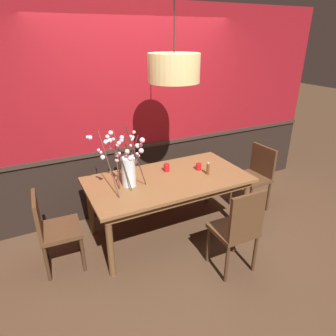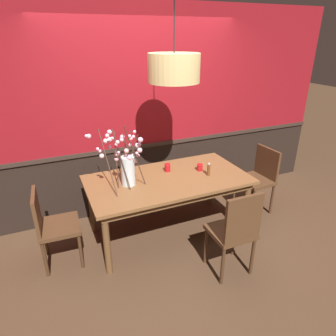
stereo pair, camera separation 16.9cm
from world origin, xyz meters
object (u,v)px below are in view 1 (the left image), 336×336
(condiment_bottle, at_px, (208,169))
(candle_holder_nearer_center, at_px, (167,168))
(chair_near_side_right, at_px, (238,227))
(chair_far_side_left, at_px, (122,172))
(vase_with_blossoms, at_px, (127,166))
(chair_head_west_end, at_px, (52,227))
(candle_holder_nearer_edge, at_px, (199,167))
(dining_table, at_px, (168,184))
(chair_head_east_end, at_px, (256,174))
(pendant_lamp, at_px, (174,68))

(condiment_bottle, bearing_deg, candle_holder_nearer_center, 142.50)
(chair_near_side_right, bearing_deg, chair_far_side_left, 107.54)
(chair_near_side_right, relative_size, vase_with_blossoms, 1.30)
(chair_head_west_end, distance_m, candle_holder_nearer_edge, 1.81)
(dining_table, bearing_deg, chair_near_side_right, -70.81)
(condiment_bottle, bearing_deg, chair_far_side_left, 125.22)
(condiment_bottle, bearing_deg, candle_holder_nearer_edge, 98.36)
(chair_head_east_end, xyz_separation_m, condiment_bottle, (-0.90, -0.13, 0.31))
(candle_holder_nearer_center, relative_size, pendant_lamp, 0.11)
(chair_head_east_end, xyz_separation_m, vase_with_blossoms, (-1.85, 0.03, 0.47))
(chair_near_side_right, xyz_separation_m, vase_with_blossoms, (-0.80, 0.95, 0.45))
(vase_with_blossoms, bearing_deg, condiment_bottle, -9.35)
(candle_holder_nearer_edge, distance_m, condiment_bottle, 0.17)
(candle_holder_nearer_center, xyz_separation_m, pendant_lamp, (-0.02, -0.20, 1.18))
(chair_head_west_end, distance_m, candle_holder_nearer_center, 1.45)
(dining_table, relative_size, chair_head_east_end, 2.08)
(pendant_lamp, bearing_deg, chair_far_side_left, 108.72)
(vase_with_blossoms, xyz_separation_m, candle_holder_nearer_edge, (0.93, 0.01, -0.19))
(candle_holder_nearer_center, bearing_deg, condiment_bottle, -37.50)
(pendant_lamp, bearing_deg, vase_with_blossoms, 174.13)
(chair_near_side_right, height_order, pendant_lamp, pendant_lamp)
(dining_table, height_order, pendant_lamp, pendant_lamp)
(candle_holder_nearer_center, height_order, condiment_bottle, condiment_bottle)
(dining_table, xyz_separation_m, candle_holder_nearer_edge, (0.45, 0.05, 0.12))
(chair_near_side_right, bearing_deg, candle_holder_nearer_edge, 82.37)
(chair_far_side_left, xyz_separation_m, chair_head_west_end, (-1.07, -0.93, -0.02))
(chair_far_side_left, xyz_separation_m, condiment_bottle, (0.74, -1.04, 0.32))
(chair_far_side_left, xyz_separation_m, pendant_lamp, (0.32, -0.94, 1.47))
(candle_holder_nearer_center, relative_size, candle_holder_nearer_edge, 1.15)
(chair_far_side_left, bearing_deg, chair_near_side_right, -72.46)
(chair_head_west_end, height_order, pendant_lamp, pendant_lamp)
(candle_holder_nearer_edge, bearing_deg, chair_near_side_right, -97.63)
(candle_holder_nearer_edge, bearing_deg, condiment_bottle, -81.64)
(chair_head_west_end, xyz_separation_m, candle_holder_nearer_center, (1.41, 0.20, 0.31))
(chair_near_side_right, relative_size, chair_head_west_end, 1.11)
(chair_head_west_end, bearing_deg, vase_with_blossoms, 3.33)
(chair_head_east_end, height_order, chair_far_side_left, chair_far_side_left)
(chair_near_side_right, bearing_deg, condiment_bottle, 79.08)
(chair_far_side_left, height_order, candle_holder_nearer_center, chair_far_side_left)
(chair_near_side_right, distance_m, chair_head_east_end, 1.41)
(chair_head_west_end, bearing_deg, dining_table, 0.59)
(chair_head_west_end, height_order, condiment_bottle, condiment_bottle)
(dining_table, bearing_deg, chair_head_west_end, -179.41)
(chair_head_east_end, height_order, candle_holder_nearer_edge, chair_head_east_end)
(vase_with_blossoms, height_order, candle_holder_nearer_center, vase_with_blossoms)
(candle_holder_nearer_center, height_order, pendant_lamp, pendant_lamp)
(chair_near_side_right, xyz_separation_m, candle_holder_nearer_center, (-0.25, 1.10, 0.26))
(dining_table, xyz_separation_m, candle_holder_nearer_center, (0.07, 0.19, 0.13))
(chair_near_side_right, relative_size, candle_holder_nearer_edge, 11.74)
(candle_holder_nearer_edge, bearing_deg, dining_table, -174.09)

